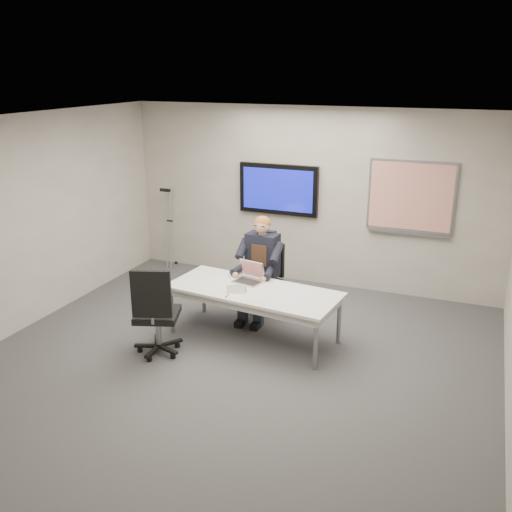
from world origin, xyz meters
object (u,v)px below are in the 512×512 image
at_px(conference_table, 254,295).
at_px(laptop, 250,276).
at_px(seated_person, 258,279).
at_px(office_chair_far, 265,290).
at_px(office_chair_near, 157,327).

height_order(conference_table, laptop, laptop).
height_order(conference_table, seated_person, seated_person).
bearing_deg(office_chair_far, office_chair_near, -97.04).
bearing_deg(laptop, seated_person, 107.57).
bearing_deg(seated_person, office_chair_far, 92.06).
bearing_deg(seated_person, office_chair_near, -111.25).
distance_m(conference_table, laptop, 0.33).
xyz_separation_m(office_chair_near, seated_person, (0.72, 1.47, 0.21)).
xyz_separation_m(office_chair_near, laptop, (0.75, 1.12, 0.38)).
bearing_deg(office_chair_far, conference_table, -62.35).
bearing_deg(conference_table, laptop, 128.31).
bearing_deg(conference_table, office_chair_near, -130.27).
height_order(office_chair_far, seated_person, seated_person).
bearing_deg(laptop, office_chair_near, -111.37).
bearing_deg(office_chair_near, conference_table, -155.93).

